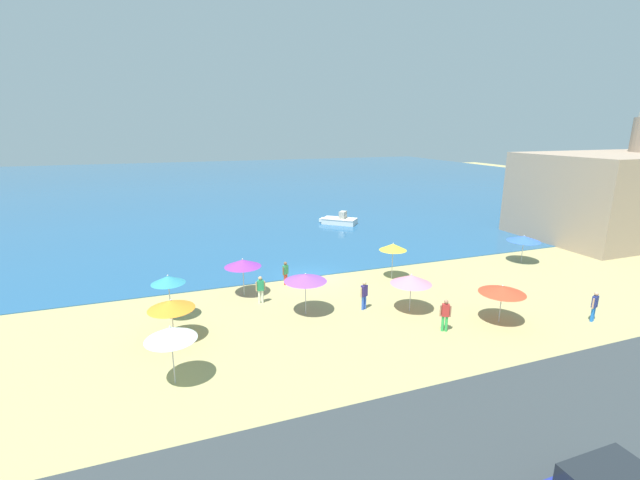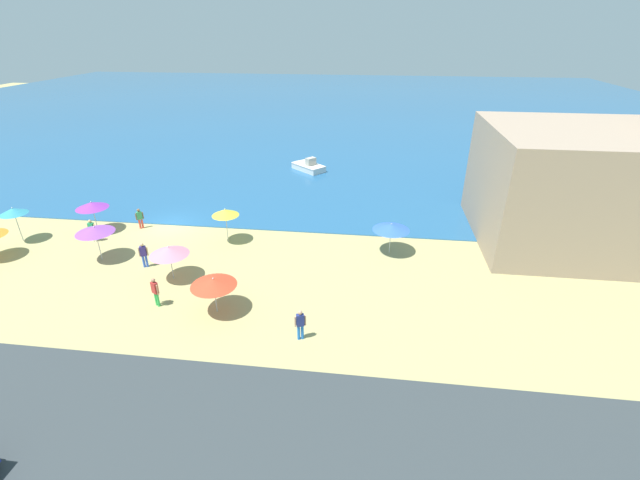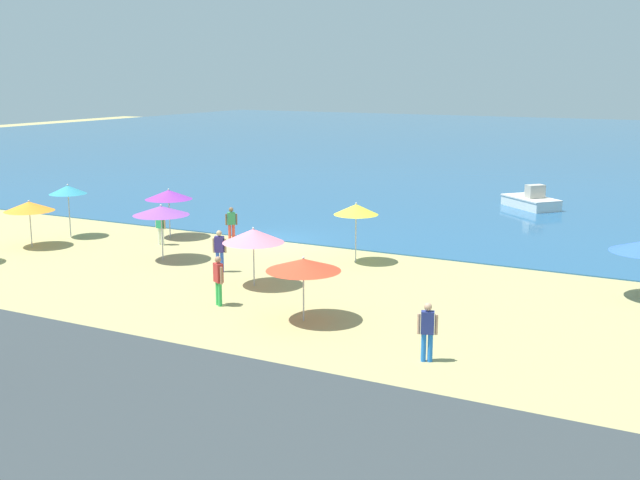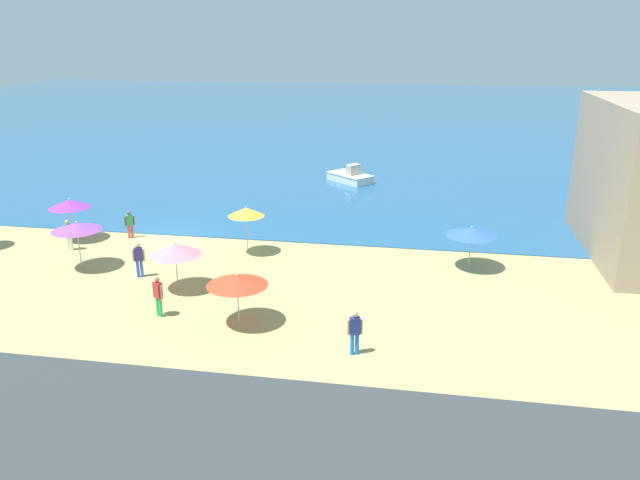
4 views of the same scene
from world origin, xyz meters
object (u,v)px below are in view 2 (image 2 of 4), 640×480
(bather_3, at_px, (92,229))
(beach_umbrella_8, at_px, (13,211))
(beach_umbrella_4, at_px, (92,205))
(skiff_nearshore, at_px, (308,167))
(bather_2, at_px, (140,217))
(bather_4, at_px, (144,254))
(beach_umbrella_3, at_px, (95,230))
(beach_umbrella_6, at_px, (169,251))
(beach_umbrella_1, at_px, (213,282))
(bather_1, at_px, (300,323))
(beach_umbrella_5, at_px, (391,227))
(beach_umbrella_0, at_px, (225,212))
(bather_0, at_px, (155,291))

(bather_3, bearing_deg, beach_umbrella_8, -173.24)
(beach_umbrella_4, relative_size, skiff_nearshore, 0.61)
(beach_umbrella_8, height_order, bather_2, beach_umbrella_8)
(beach_umbrella_4, height_order, bather_4, beach_umbrella_4)
(beach_umbrella_3, height_order, skiff_nearshore, beach_umbrella_3)
(beach_umbrella_3, bearing_deg, beach_umbrella_6, -16.49)
(skiff_nearshore, bearing_deg, beach_umbrella_1, -92.75)
(beach_umbrella_8, xyz_separation_m, bather_1, (21.23, -7.95, -1.36))
(beach_umbrella_5, relative_size, beach_umbrella_6, 1.06)
(beach_umbrella_0, xyz_separation_m, beach_umbrella_3, (-7.39, -3.46, -0.12))
(beach_umbrella_6, bearing_deg, beach_umbrella_4, 146.25)
(beach_umbrella_4, relative_size, bather_4, 1.41)
(bather_0, bearing_deg, skiff_nearshore, 79.55)
(beach_umbrella_3, relative_size, skiff_nearshore, 0.62)
(beach_umbrella_1, xyz_separation_m, bather_2, (-9.17, 9.41, -0.97))
(beach_umbrella_1, relative_size, beach_umbrella_3, 1.00)
(beach_umbrella_1, xyz_separation_m, beach_umbrella_4, (-12.11, 8.48, 0.24))
(skiff_nearshore, bearing_deg, bather_0, -100.45)
(beach_umbrella_4, distance_m, beach_umbrella_6, 10.08)
(beach_umbrella_8, relative_size, bather_2, 1.64)
(skiff_nearshore, bearing_deg, beach_umbrella_4, -128.85)
(bather_1, bearing_deg, bather_0, 167.85)
(bather_0, xyz_separation_m, skiff_nearshore, (4.59, 24.87, -0.53))
(beach_umbrella_6, height_order, beach_umbrella_8, beach_umbrella_8)
(bather_3, bearing_deg, bather_2, 48.24)
(beach_umbrella_8, bearing_deg, skiff_nearshore, 46.64)
(beach_umbrella_5, bearing_deg, beach_umbrella_3, -170.06)
(beach_umbrella_0, xyz_separation_m, bather_3, (-9.40, -1.10, -1.32))
(bather_3, bearing_deg, bather_1, -27.86)
(beach_umbrella_1, distance_m, skiff_nearshore, 25.07)
(beach_umbrella_5, xyz_separation_m, bather_4, (-15.31, -3.82, -0.94))
(beach_umbrella_0, height_order, beach_umbrella_3, beach_umbrella_0)
(beach_umbrella_1, relative_size, skiff_nearshore, 0.62)
(beach_umbrella_1, height_order, bather_0, beach_umbrella_1)
(beach_umbrella_5, distance_m, beach_umbrella_6, 13.89)
(bather_2, bearing_deg, bather_0, -58.07)
(beach_umbrella_6, height_order, bather_1, beach_umbrella_6)
(beach_umbrella_1, xyz_separation_m, beach_umbrella_6, (-3.73, 2.88, 0.06))
(bather_4, bearing_deg, bather_3, 151.28)
(beach_umbrella_5, bearing_deg, beach_umbrella_1, -139.81)
(beach_umbrella_1, height_order, beach_umbrella_3, beach_umbrella_3)
(beach_umbrella_3, relative_size, beach_umbrella_6, 1.04)
(beach_umbrella_6, relative_size, bather_0, 1.34)
(beach_umbrella_3, bearing_deg, beach_umbrella_0, 25.11)
(beach_umbrella_6, relative_size, bather_2, 1.46)
(beach_umbrella_3, distance_m, beach_umbrella_5, 18.92)
(beach_umbrella_6, xyz_separation_m, bather_3, (-7.66, 4.04, -0.97))
(beach_umbrella_8, xyz_separation_m, bather_3, (5.05, 0.60, -1.37))
(beach_umbrella_4, distance_m, bather_1, 19.73)
(bather_0, bearing_deg, beach_umbrella_1, -2.24)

